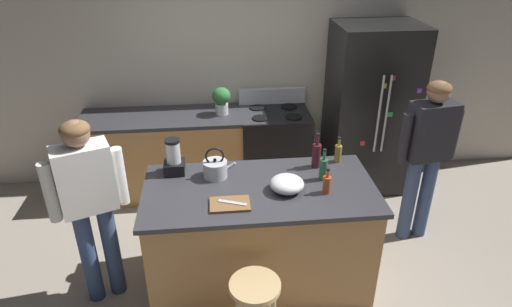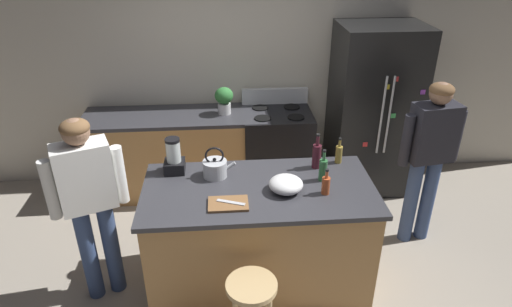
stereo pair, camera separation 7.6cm
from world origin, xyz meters
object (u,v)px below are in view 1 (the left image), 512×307
object	(u,v)px
blender_appliance	(174,159)
bottle_wine	(316,155)
stove_range	(274,150)
bottle_olive_oil	(323,168)
person_by_island_left	(89,197)
person_by_sink_right	(427,148)
chef_knife	(233,203)
mixing_bowl	(287,184)
refrigerator	(370,110)
bottle_cooking_sauce	(327,184)
cutting_board	(230,204)
bottle_vinegar	(338,153)
potted_plant	(221,99)
tea_kettle	(215,168)
kitchen_island	(260,235)
bar_stool	(255,299)

from	to	relation	value
blender_appliance	bottle_wine	size ratio (longest dim) A/B	0.98
stove_range	bottle_olive_oil	bearing A→B (deg)	-82.58
person_by_island_left	person_by_sink_right	world-z (taller)	person_by_sink_right
bottle_wine	chef_knife	world-z (taller)	bottle_wine
bottle_olive_oil	mixing_bowl	size ratio (longest dim) A/B	1.02
person_by_sink_right	bottle_olive_oil	size ratio (longest dim) A/B	5.91
refrigerator	mixing_bowl	distance (m)	1.97
refrigerator	bottle_olive_oil	world-z (taller)	refrigerator
bottle_cooking_sauce	cutting_board	xyz separation A→B (m)	(-0.76, -0.10, -0.07)
person_by_island_left	bottle_wine	bearing A→B (deg)	10.43
person_by_island_left	bottle_olive_oil	bearing A→B (deg)	3.89
stove_range	bottle_vinegar	bearing A→B (deg)	-71.47
potted_plant	bottle_vinegar	bearing A→B (deg)	-50.63
person_by_island_left	tea_kettle	bearing A→B (deg)	14.99
kitchen_island	bottle_olive_oil	xyz separation A→B (m)	(0.53, 0.08, 0.57)
kitchen_island	blender_appliance	size ratio (longest dim) A/B	6.03
person_by_island_left	bar_stool	size ratio (longest dim) A/B	2.55
refrigerator	bottle_olive_oil	size ratio (longest dim) A/B	6.88
bottle_olive_oil	bottle_vinegar	bearing A→B (deg)	54.51
refrigerator	blender_appliance	xyz separation A→B (m)	(-2.10, -1.19, 0.13)
refrigerator	bottle_cooking_sauce	world-z (taller)	refrigerator
blender_appliance	mixing_bowl	world-z (taller)	blender_appliance
tea_kettle	mixing_bowl	bearing A→B (deg)	-26.49
kitchen_island	tea_kettle	xyz separation A→B (m)	(-0.35, 0.21, 0.55)
refrigerator	kitchen_island	bearing A→B (deg)	-133.26
bottle_vinegar	mixing_bowl	size ratio (longest dim) A/B	0.88
bar_stool	potted_plant	xyz separation A→B (m)	(-0.13, 2.27, 0.63)
cutting_board	bottle_cooking_sauce	bearing A→B (deg)	7.42
bottle_cooking_sauce	kitchen_island	bearing A→B (deg)	166.34
kitchen_island	stove_range	xyz separation A→B (m)	(0.34, 1.52, 0.01)
stove_range	blender_appliance	world-z (taller)	blender_appliance
refrigerator	bottle_vinegar	distance (m)	1.33
stove_range	potted_plant	world-z (taller)	potted_plant
stove_range	bar_stool	size ratio (longest dim) A/B	1.79
bottle_vinegar	cutting_board	size ratio (longest dim) A/B	0.79
bottle_olive_oil	refrigerator	bearing A→B (deg)	58.12
potted_plant	bottle_olive_oil	size ratio (longest dim) A/B	1.09
kitchen_island	chef_knife	bearing A→B (deg)	-136.07
refrigerator	person_by_sink_right	world-z (taller)	refrigerator
bottle_vinegar	bottle_cooking_sauce	bearing A→B (deg)	-114.57
potted_plant	tea_kettle	bearing A→B (deg)	-94.21
tea_kettle	bottle_vinegar	bearing A→B (deg)	7.91
bottle_cooking_sauce	bottle_olive_oil	xyz separation A→B (m)	(0.02, 0.20, 0.02)
kitchen_island	tea_kettle	distance (m)	0.68
potted_plant	mixing_bowl	world-z (taller)	potted_plant
person_by_sink_right	chef_knife	distance (m)	1.95
person_by_island_left	tea_kettle	world-z (taller)	person_by_island_left
kitchen_island	person_by_island_left	size ratio (longest dim) A/B	1.15
refrigerator	bottle_wine	bearing A→B (deg)	-126.47
person_by_island_left	bottle_cooking_sauce	world-z (taller)	person_by_island_left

